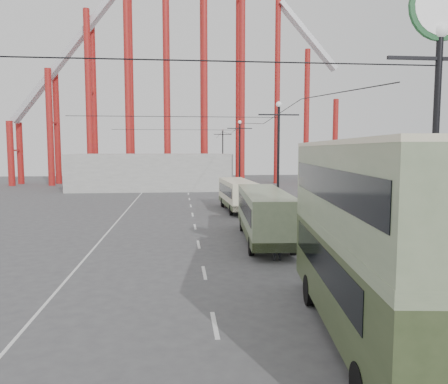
{
  "coord_description": "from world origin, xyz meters",
  "views": [
    {
      "loc": [
        -2.08,
        -15.5,
        5.62
      ],
      "look_at": [
        0.65,
        11.25,
        3.0
      ],
      "focal_mm": 35.0,
      "sensor_mm": 36.0,
      "label": 1
    }
  ],
  "objects": [
    {
      "name": "road_markings",
      "position": [
        -0.86,
        19.7,
        0.01
      ],
      "size": [
        12.52,
        120.0,
        0.01
      ],
      "color": "silver",
      "rests_on": "ground"
    },
    {
      "name": "roller_coaster",
      "position": [
        -2.49,
        56.89,
        22.92
      ],
      "size": [
        52.95,
        5.0,
        55.48
      ],
      "color": "maroon",
      "rests_on": "ground"
    },
    {
      "name": "pedestrian",
      "position": [
        2.79,
        5.8,
        0.81
      ],
      "size": [
        0.66,
        0.51,
        1.62
      ],
      "primitive_type": "imported",
      "rotation": [
        0.0,
        0.0,
        3.37
      ],
      "color": "black",
      "rests_on": "ground"
    },
    {
      "name": "lamp_post_near",
      "position": [
        5.6,
        -3.0,
        7.86
      ],
      "size": [
        3.2,
        0.44,
        10.8
      ],
      "color": "black",
      "rests_on": "ground"
    },
    {
      "name": "lamp_post_far",
      "position": [
        5.6,
        40.0,
        4.68
      ],
      "size": [
        3.2,
        0.44,
        9.32
      ],
      "color": "black",
      "rests_on": "ground"
    },
    {
      "name": "single_decker_cream",
      "position": [
        3.19,
        24.22,
        1.58
      ],
      "size": [
        2.62,
        9.1,
        2.81
      ],
      "rotation": [
        0.0,
        0.0,
        0.04
      ],
      "color": "beige",
      "rests_on": "ground"
    },
    {
      "name": "lamp_post_mid",
      "position": [
        5.6,
        18.0,
        4.68
      ],
      "size": [
        3.2,
        0.44,
        9.32
      ],
      "color": "black",
      "rests_on": "ground"
    },
    {
      "name": "lamp_post_distant",
      "position": [
        5.6,
        62.0,
        4.68
      ],
      "size": [
        3.2,
        0.44,
        9.32
      ],
      "color": "black",
      "rests_on": "ground"
    },
    {
      "name": "ground",
      "position": [
        0.0,
        0.0,
        0.0
      ],
      "size": [
        160.0,
        160.0,
        0.0
      ],
      "primitive_type": "plane",
      "color": "#464648",
      "rests_on": "ground"
    },
    {
      "name": "double_decker_bus",
      "position": [
        3.42,
        -3.69,
        3.29
      ],
      "size": [
        4.09,
        11.2,
        5.87
      ],
      "rotation": [
        0.0,
        0.0,
        -0.12
      ],
      "color": "#323F21",
      "rests_on": "ground"
    },
    {
      "name": "fairground_shed",
      "position": [
        -6.0,
        47.0,
        2.5
      ],
      "size": [
        22.0,
        10.0,
        5.0
      ],
      "primitive_type": "cube",
      "color": "#9A9A95",
      "rests_on": "ground"
    },
    {
      "name": "single_decker_green",
      "position": [
        3.07,
        10.63,
        1.74
      ],
      "size": [
        3.29,
        11.08,
        3.09
      ],
      "rotation": [
        0.0,
        0.0,
        -0.07
      ],
      "color": "gray",
      "rests_on": "ground"
    }
  ]
}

